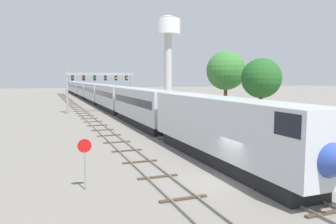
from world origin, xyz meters
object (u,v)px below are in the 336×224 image
at_px(signal_gantry, 100,82).
at_px(trackside_tree_left, 226,71).
at_px(stop_sign, 85,157).
at_px(passenger_train, 94,93).
at_px(water_tower, 168,34).
at_px(trackside_tree_mid, 261,78).

height_order(signal_gantry, trackside_tree_left, trackside_tree_left).
relative_size(stop_sign, trackside_tree_left, 0.27).
xyz_separation_m(passenger_train, trackside_tree_left, (15.26, -37.18, 4.74)).
bearing_deg(passenger_train, stop_sign, -98.78).
bearing_deg(water_tower, stop_sign, -113.59).
relative_size(water_tower, stop_sign, 9.60).
distance_m(passenger_train, trackside_tree_left, 40.47).
relative_size(water_tower, trackside_tree_mid, 3.12).
distance_m(water_tower, stop_sign, 99.44).
distance_m(passenger_train, signal_gantry, 23.47).
xyz_separation_m(passenger_train, water_tower, (29.03, 24.64, 18.56)).
relative_size(signal_gantry, stop_sign, 4.20).
distance_m(signal_gantry, trackside_tree_left, 22.49).
distance_m(trackside_tree_left, trackside_tree_mid, 8.99).
bearing_deg(water_tower, trackside_tree_left, -102.56).
bearing_deg(stop_sign, passenger_train, 81.22).
bearing_deg(signal_gantry, trackside_tree_mid, -52.41).
height_order(trackside_tree_left, trackside_tree_mid, trackside_tree_left).
bearing_deg(stop_sign, signal_gantry, 79.44).
distance_m(stop_sign, trackside_tree_left, 37.79).
height_order(passenger_train, water_tower, water_tower).
relative_size(signal_gantry, trackside_tree_left, 1.16).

